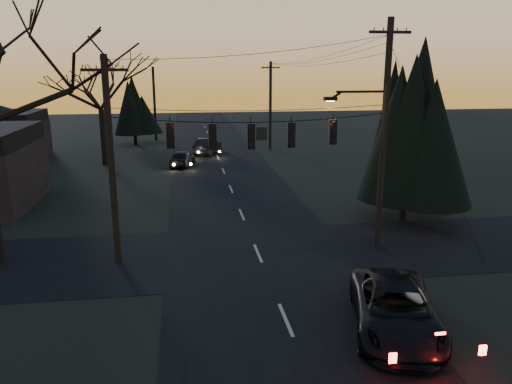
{
  "coord_description": "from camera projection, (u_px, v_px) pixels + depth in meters",
  "views": [
    {
      "loc": [
        -3.13,
        -10.43,
        8.04
      ],
      "look_at": [
        -0.34,
        8.3,
        3.25
      ],
      "focal_mm": 35.0,
      "sensor_mm": 36.0,
      "label": 1
    }
  ],
  "objects": [
    {
      "name": "main_road",
      "position": [
        234.0,
        197.0,
        31.6
      ],
      "size": [
        8.0,
        120.0,
        0.02
      ],
      "primitive_type": "cube",
      "color": "black",
      "rests_on": "ground"
    },
    {
      "name": "evergreen_dist",
      "position": [
        134.0,
        109.0,
        51.45
      ],
      "size": [
        4.01,
        4.01,
        6.39
      ],
      "color": "black",
      "rests_on": "ground"
    },
    {
      "name": "evergreen_right",
      "position": [
        409.0,
        127.0,
        25.7
      ],
      "size": [
        4.63,
        4.63,
        8.78
      ],
      "color": "black",
      "rests_on": "ground"
    },
    {
      "name": "utility_pole_far_r",
      "position": [
        270.0,
        149.0,
        49.65
      ],
      "size": [
        1.8,
        0.3,
        8.5
      ],
      "primitive_type": null,
      "color": "black",
      "rests_on": "ground"
    },
    {
      "name": "bare_tree_dist",
      "position": [
        99.0,
        86.0,
        40.22
      ],
      "size": [
        6.87,
        6.87,
        9.24
      ],
      "color": "black",
      "rests_on": "ground"
    },
    {
      "name": "sedan_oncoming_b",
      "position": [
        208.0,
        146.0,
        46.83
      ],
      "size": [
        2.96,
        4.78,
        1.49
      ],
      "primitive_type": "imported",
      "rotation": [
        0.0,
        0.0,
        2.81
      ],
      "color": "black",
      "rests_on": "ground"
    },
    {
      "name": "cross_road",
      "position": [
        258.0,
        253.0,
        22.01
      ],
      "size": [
        60.0,
        7.0,
        0.02
      ],
      "primitive_type": "cube",
      "color": "black",
      "rests_on": "ground"
    },
    {
      "name": "utility_pole_left",
      "position": [
        118.0,
        261.0,
        21.16
      ],
      "size": [
        1.8,
        0.3,
        8.5
      ],
      "primitive_type": null,
      "color": "black",
      "rests_on": "ground"
    },
    {
      "name": "utility_pole_right",
      "position": [
        377.0,
        247.0,
        22.8
      ],
      "size": [
        5.0,
        0.3,
        10.0
      ],
      "primitive_type": null,
      "color": "black",
      "rests_on": "ground"
    },
    {
      "name": "suv_near",
      "position": [
        395.0,
        309.0,
        15.42
      ],
      "size": [
        3.77,
        5.8,
        1.48
      ],
      "primitive_type": "imported",
      "rotation": [
        0.0,
        0.0,
        -0.26
      ],
      "color": "black",
      "rests_on": "ground"
    },
    {
      "name": "utility_pole_far_l",
      "position": [
        156.0,
        140.0,
        55.68
      ],
      "size": [
        0.3,
        0.3,
        8.0
      ],
      "primitive_type": null,
      "color": "black",
      "rests_on": "ground"
    },
    {
      "name": "sedan_oncoming_a",
      "position": [
        182.0,
        158.0,
        41.08
      ],
      "size": [
        2.31,
        4.17,
        1.34
      ],
      "primitive_type": "imported",
      "rotation": [
        0.0,
        0.0,
        2.95
      ],
      "color": "black",
      "rests_on": "ground"
    },
    {
      "name": "span_signal_assembly",
      "position": [
        252.0,
        135.0,
        20.69
      ],
      "size": [
        11.5,
        0.44,
        1.55
      ],
      "color": "black",
      "rests_on": "ground"
    }
  ]
}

